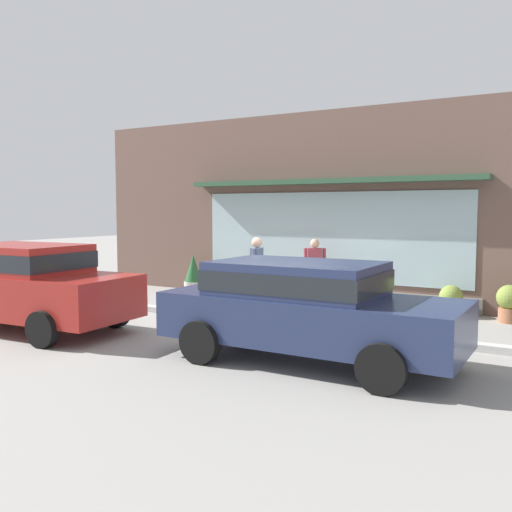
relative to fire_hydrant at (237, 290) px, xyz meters
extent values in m
plane|color=gray|center=(1.34, -0.99, -0.43)|extent=(60.00, 60.00, 0.00)
cube|color=#B2B2AD|center=(1.34, -1.19, -0.37)|extent=(14.00, 0.24, 0.12)
cube|color=brown|center=(1.34, 2.21, 1.89)|extent=(14.00, 0.36, 4.65)
cube|color=#9EB7BC|center=(1.36, 2.01, 1.17)|extent=(6.83, 0.03, 2.16)
cube|color=#2D5138|center=(1.34, 1.86, 2.50)|extent=(7.43, 0.56, 0.12)
cube|color=#605E59|center=(1.34, 1.99, -0.25)|extent=(7.23, 0.20, 0.36)
cylinder|color=#B2B2B7|center=(0.00, 0.00, -0.40)|extent=(0.31, 0.31, 0.06)
cylinder|color=#B2B2B7|center=(0.00, 0.00, -0.07)|extent=(0.21, 0.21, 0.60)
sphere|color=#B2B2B7|center=(0.00, 0.00, 0.29)|extent=(0.25, 0.25, 0.25)
cylinder|color=#B2B2B7|center=(-0.14, 0.00, -0.04)|extent=(0.10, 0.09, 0.09)
cylinder|color=#B2B2B7|center=(0.14, 0.00, -0.04)|extent=(0.10, 0.09, 0.09)
cylinder|color=#B2B2B7|center=(0.00, -0.14, -0.04)|extent=(0.09, 0.10, 0.09)
cylinder|color=#475675|center=(0.68, -0.20, -0.02)|extent=(0.12, 0.12, 0.82)
cylinder|color=#475675|center=(0.71, -0.35, -0.02)|extent=(0.12, 0.12, 0.82)
cube|color=#475675|center=(0.69, -0.27, 0.70)|extent=(0.25, 0.33, 0.62)
sphere|color=tan|center=(0.69, -0.27, 1.12)|extent=(0.22, 0.22, 0.22)
cylinder|color=#475675|center=(0.66, -0.08, 0.71)|extent=(0.08, 0.08, 0.59)
cylinder|color=#475675|center=(0.73, -0.47, 0.71)|extent=(0.08, 0.08, 0.59)
cube|color=#472D1E|center=(0.66, 0.01, 0.44)|extent=(0.14, 0.25, 0.28)
cylinder|color=brown|center=(1.29, 1.19, -0.04)|extent=(0.12, 0.12, 0.78)
cylinder|color=brown|center=(1.45, 1.27, -0.04)|extent=(0.12, 0.12, 0.78)
cube|color=#8E333D|center=(1.37, 1.23, 0.64)|extent=(0.39, 0.33, 0.59)
sphere|color=tan|center=(1.37, 1.23, 1.04)|extent=(0.21, 0.21, 0.21)
cylinder|color=#8E333D|center=(1.17, 1.14, 0.65)|extent=(0.08, 0.08, 0.56)
cylinder|color=#8E333D|center=(1.56, 1.33, 0.65)|extent=(0.08, 0.08, 0.56)
cube|color=navy|center=(3.34, -3.21, 0.23)|extent=(4.42, 1.73, 0.68)
cube|color=navy|center=(3.12, -3.21, 0.79)|extent=(2.43, 1.58, 0.53)
cube|color=#1E2328|center=(3.12, -3.21, 0.79)|extent=(2.48, 1.60, 0.29)
cylinder|color=black|center=(4.70, -2.33, -0.11)|extent=(0.64, 0.18, 0.64)
cylinder|color=black|center=(4.71, -4.08, -0.11)|extent=(0.64, 0.18, 0.64)
cylinder|color=black|center=(1.97, -2.35, -0.11)|extent=(0.64, 0.18, 0.64)
cylinder|color=black|center=(1.98, -4.09, -0.11)|extent=(0.64, 0.18, 0.64)
cube|color=maroon|center=(-2.15, -3.83, 0.26)|extent=(4.24, 1.99, 0.77)
cube|color=maroon|center=(-2.35, -3.85, 0.89)|extent=(2.37, 1.73, 0.56)
cube|color=#1E2328|center=(-2.35, -3.85, 0.89)|extent=(2.42, 1.75, 0.31)
cylinder|color=black|center=(-0.92, -2.87, -0.13)|extent=(0.62, 0.22, 0.61)
cylinder|color=black|center=(-0.81, -4.64, -0.13)|extent=(0.62, 0.22, 0.61)
cylinder|color=black|center=(-3.48, -3.03, -0.13)|extent=(0.62, 0.22, 0.61)
cylinder|color=#33473D|center=(4.37, 1.57, -0.30)|extent=(0.48, 0.48, 0.26)
sphere|color=olive|center=(4.37, 1.57, -0.01)|extent=(0.49, 0.49, 0.49)
sphere|color=#DB4C7A|center=(4.31, 1.65, 0.13)|extent=(0.11, 0.11, 0.11)
sphere|color=#E5C64C|center=(4.28, 1.59, 0.09)|extent=(0.14, 0.14, 0.14)
cylinder|color=#33473D|center=(0.80, 1.85, -0.24)|extent=(0.30, 0.30, 0.39)
sphere|color=#4C934C|center=(0.80, 1.85, 0.11)|extent=(0.38, 0.38, 0.38)
cylinder|color=#B7B2A3|center=(-2.31, 1.45, -0.27)|extent=(0.50, 0.50, 0.32)
cone|color=#23562D|center=(-2.31, 1.45, 0.25)|extent=(0.45, 0.45, 0.73)
cylinder|color=#B7B2A3|center=(-1.37, 1.84, -0.33)|extent=(0.38, 0.38, 0.22)
cone|color=olive|center=(-1.37, 1.84, 0.16)|extent=(0.34, 0.34, 0.75)
cylinder|color=#9E6042|center=(2.17, 1.76, -0.30)|extent=(0.43, 0.43, 0.27)
sphere|color=#23562D|center=(2.17, 1.76, 0.05)|extent=(0.48, 0.48, 0.48)
cylinder|color=#9E6042|center=(5.51, 1.51, -0.29)|extent=(0.41, 0.41, 0.29)
sphere|color=olive|center=(5.51, 1.51, 0.07)|extent=(0.51, 0.51, 0.51)
camera|label=1|loc=(6.83, -10.66, 1.83)|focal=39.55mm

